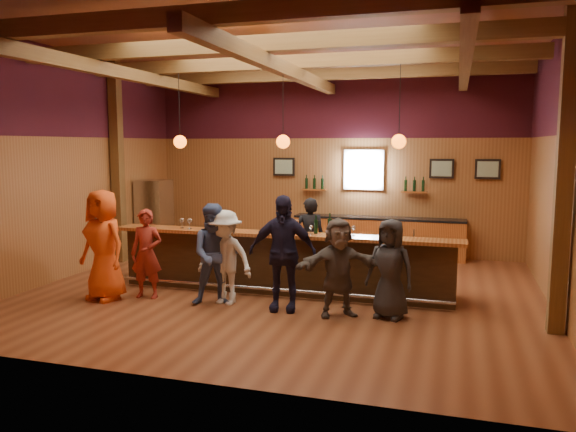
{
  "coord_description": "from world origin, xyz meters",
  "views": [
    {
      "loc": [
        2.93,
        -9.46,
        2.65
      ],
      "look_at": [
        0.0,
        0.3,
        1.35
      ],
      "focal_mm": 35.0,
      "sensor_mm": 36.0,
      "label": 1
    }
  ],
  "objects_px": {
    "customer_dark": "(390,269)",
    "bartender": "(310,239)",
    "bottle_a": "(316,226)",
    "back_bar_cabinet": "(378,237)",
    "customer_redvest": "(147,254)",
    "bar_counter": "(287,262)",
    "customer_white": "(225,257)",
    "stainless_fridge": "(154,217)",
    "customer_brown": "(338,267)",
    "customer_denim": "(216,254)",
    "customer_navy": "(282,253)",
    "ice_bucket": "(293,227)",
    "customer_orange": "(103,245)"
  },
  "relations": [
    {
      "from": "bottle_a",
      "to": "back_bar_cabinet",
      "type": "bearing_deg",
      "value": 81.32
    },
    {
      "from": "stainless_fridge",
      "to": "customer_white",
      "type": "distance_m",
      "value": 4.95
    },
    {
      "from": "bottle_a",
      "to": "customer_brown",
      "type": "bearing_deg",
      "value": -59.19
    },
    {
      "from": "back_bar_cabinet",
      "to": "customer_dark",
      "type": "bearing_deg",
      "value": -80.18
    },
    {
      "from": "bar_counter",
      "to": "ice_bucket",
      "type": "distance_m",
      "value": 0.8
    },
    {
      "from": "back_bar_cabinet",
      "to": "customer_brown",
      "type": "relative_size",
      "value": 2.6
    },
    {
      "from": "stainless_fridge",
      "to": "bartender",
      "type": "bearing_deg",
      "value": -19.64
    },
    {
      "from": "customer_redvest",
      "to": "ice_bucket",
      "type": "bearing_deg",
      "value": 14.86
    },
    {
      "from": "customer_orange",
      "to": "customer_redvest",
      "type": "relative_size",
      "value": 1.22
    },
    {
      "from": "bartender",
      "to": "customer_navy",
      "type": "bearing_deg",
      "value": 82.72
    },
    {
      "from": "customer_white",
      "to": "customer_dark",
      "type": "distance_m",
      "value": 2.72
    },
    {
      "from": "customer_brown",
      "to": "bottle_a",
      "type": "relative_size",
      "value": 4.77
    },
    {
      "from": "customer_redvest",
      "to": "bartender",
      "type": "distance_m",
      "value": 3.17
    },
    {
      "from": "customer_orange",
      "to": "bottle_a",
      "type": "height_order",
      "value": "customer_orange"
    },
    {
      "from": "stainless_fridge",
      "to": "customer_brown",
      "type": "height_order",
      "value": "stainless_fridge"
    },
    {
      "from": "customer_brown",
      "to": "bartender",
      "type": "xyz_separation_m",
      "value": [
        -1.02,
        2.17,
        0.05
      ]
    },
    {
      "from": "customer_dark",
      "to": "bartender",
      "type": "distance_m",
      "value": 2.71
    },
    {
      "from": "bar_counter",
      "to": "customer_orange",
      "type": "relative_size",
      "value": 3.32
    },
    {
      "from": "back_bar_cabinet",
      "to": "customer_redvest",
      "type": "height_order",
      "value": "customer_redvest"
    },
    {
      "from": "customer_redvest",
      "to": "bar_counter",
      "type": "bearing_deg",
      "value": 23.34
    },
    {
      "from": "stainless_fridge",
      "to": "customer_denim",
      "type": "relative_size",
      "value": 1.06
    },
    {
      "from": "customer_brown",
      "to": "ice_bucket",
      "type": "distance_m",
      "value": 1.46
    },
    {
      "from": "customer_redvest",
      "to": "customer_dark",
      "type": "bearing_deg",
      "value": -4.44
    },
    {
      "from": "customer_orange",
      "to": "customer_white",
      "type": "bearing_deg",
      "value": 23.61
    },
    {
      "from": "customer_dark",
      "to": "customer_orange",
      "type": "bearing_deg",
      "value": -161.25
    },
    {
      "from": "customer_redvest",
      "to": "customer_white",
      "type": "xyz_separation_m",
      "value": [
        1.45,
        0.03,
        0.01
      ]
    },
    {
      "from": "customer_denim",
      "to": "bartender",
      "type": "height_order",
      "value": "customer_denim"
    },
    {
      "from": "back_bar_cabinet",
      "to": "bottle_a",
      "type": "bearing_deg",
      "value": -98.68
    },
    {
      "from": "customer_dark",
      "to": "bottle_a",
      "type": "distance_m",
      "value": 1.72
    },
    {
      "from": "customer_denim",
      "to": "customer_navy",
      "type": "relative_size",
      "value": 0.91
    },
    {
      "from": "customer_navy",
      "to": "bartender",
      "type": "bearing_deg",
      "value": 86.01
    },
    {
      "from": "customer_redvest",
      "to": "bottle_a",
      "type": "relative_size",
      "value": 4.81
    },
    {
      "from": "back_bar_cabinet",
      "to": "customer_white",
      "type": "relative_size",
      "value": 2.53
    },
    {
      "from": "customer_orange",
      "to": "customer_brown",
      "type": "height_order",
      "value": "customer_orange"
    },
    {
      "from": "stainless_fridge",
      "to": "bartender",
      "type": "relative_size",
      "value": 1.11
    },
    {
      "from": "stainless_fridge",
      "to": "ice_bucket",
      "type": "xyz_separation_m",
      "value": [
        4.33,
        -2.76,
        0.33
      ]
    },
    {
      "from": "customer_dark",
      "to": "ice_bucket",
      "type": "distance_m",
      "value": 2.02
    },
    {
      "from": "customer_orange",
      "to": "customer_redvest",
      "type": "distance_m",
      "value": 0.73
    },
    {
      "from": "customer_brown",
      "to": "customer_navy",
      "type": "bearing_deg",
      "value": 147.64
    },
    {
      "from": "bartender",
      "to": "bottle_a",
      "type": "xyz_separation_m",
      "value": [
        0.4,
        -1.13,
        0.42
      ]
    },
    {
      "from": "back_bar_cabinet",
      "to": "bottle_a",
      "type": "relative_size",
      "value": 12.41
    },
    {
      "from": "customer_redvest",
      "to": "customer_white",
      "type": "relative_size",
      "value": 0.98
    },
    {
      "from": "customer_orange",
      "to": "bartender",
      "type": "relative_size",
      "value": 1.17
    },
    {
      "from": "customer_dark",
      "to": "customer_redvest",
      "type": "bearing_deg",
      "value": -164.75
    },
    {
      "from": "customer_denim",
      "to": "bottle_a",
      "type": "distance_m",
      "value": 1.81
    },
    {
      "from": "customer_navy",
      "to": "customer_dark",
      "type": "distance_m",
      "value": 1.71
    },
    {
      "from": "customer_orange",
      "to": "customer_navy",
      "type": "bearing_deg",
      "value": 19.59
    },
    {
      "from": "stainless_fridge",
      "to": "customer_white",
      "type": "relative_size",
      "value": 1.14
    },
    {
      "from": "customer_denim",
      "to": "customer_dark",
      "type": "xyz_separation_m",
      "value": [
        2.85,
        0.09,
        -0.08
      ]
    },
    {
      "from": "bar_counter",
      "to": "customer_white",
      "type": "bearing_deg",
      "value": -122.07
    }
  ]
}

